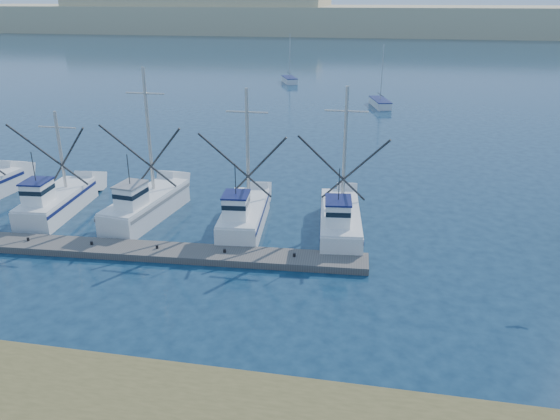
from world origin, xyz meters
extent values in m
plane|color=#0C2237|center=(0.00, 0.00, 0.00)|extent=(500.00, 500.00, 0.00)
cube|color=#56524C|center=(-10.28, 6.19, 0.20)|extent=(30.37, 3.75, 0.40)
cube|color=tan|center=(0.00, 210.00, 5.00)|extent=(360.00, 60.00, 10.00)
cube|color=silver|center=(-16.55, 11.18, 0.70)|extent=(3.09, 7.54, 1.40)
cube|color=white|center=(-16.55, 9.29, 2.15)|extent=(1.59, 1.91, 1.50)
cylinder|color=#B7B2A8|center=(-16.55, 12.44, 4.13)|extent=(0.22, 0.22, 5.46)
cube|color=silver|center=(-10.13, 11.47, 0.77)|extent=(3.34, 8.17, 1.55)
cube|color=white|center=(-10.13, 9.43, 2.30)|extent=(1.60, 2.09, 1.50)
cylinder|color=#B7B2A8|center=(-10.13, 12.82, 5.69)|extent=(0.22, 0.22, 8.29)
cube|color=silver|center=(-3.28, 11.14, 0.70)|extent=(3.16, 7.49, 1.40)
cube|color=white|center=(-3.28, 9.27, 2.15)|extent=(1.59, 1.91, 1.50)
cylinder|color=#B7B2A8|center=(-3.28, 12.38, 5.09)|extent=(0.22, 0.22, 7.39)
cube|color=silver|center=(2.84, 11.61, 0.69)|extent=(3.31, 8.43, 1.38)
cube|color=white|center=(2.84, 9.50, 2.13)|extent=(1.62, 2.14, 1.50)
cylinder|color=#B7B2A8|center=(2.84, 13.01, 5.19)|extent=(0.22, 0.22, 7.61)
cube|color=silver|center=(4.52, 54.63, 0.45)|extent=(3.18, 6.05, 0.90)
cylinder|color=#B7B2A8|center=(4.52, 54.93, 4.50)|extent=(0.12, 0.12, 7.20)
cube|color=silver|center=(-11.19, 73.43, 0.45)|extent=(3.54, 5.31, 0.90)
cylinder|color=#B7B2A8|center=(-11.19, 73.73, 4.50)|extent=(0.12, 0.12, 7.20)
camera|label=1|loc=(5.08, -20.38, 14.10)|focal=35.00mm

